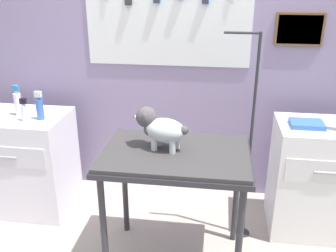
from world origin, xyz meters
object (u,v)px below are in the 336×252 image
Objects in this scene: grooming_arm at (249,150)px; cabinet_right at (316,179)px; grooming_table at (176,163)px; counter_left at (24,162)px; conditioner_bottle at (25,111)px; dog at (160,127)px.

cabinet_right is at bearing 16.99° from grooming_arm.
counter_left is at bearing 160.01° from grooming_table.
grooming_table is at bearing -153.54° from cabinet_right.
cabinet_right is 2.37m from conditioner_bottle.
grooming_arm is 0.75m from dog.
grooming_arm reaches higher than cabinet_right.
conditioner_bottle is at bearing 162.30° from grooming_table.
counter_left is at bearing -179.51° from cabinet_right.
conditioner_bottle is at bearing 162.19° from dog.
grooming_arm is 8.63× the size of conditioner_bottle.
cabinet_right is at bearing 26.46° from grooming_table.
grooming_table is 1.53m from counter_left.
grooming_arm is at bearing -4.50° from counter_left.
dog is at bearing -157.10° from cabinet_right.
dog is 2.02× the size of conditioner_bottle.
cabinet_right is (0.56, 0.17, -0.30)m from grooming_arm.
cabinet_right is at bearing 3.16° from conditioner_bottle.
counter_left is (-1.28, 0.47, -0.59)m from dog.
cabinet_right is (1.17, 0.50, -0.57)m from dog.
dog reaches higher than counter_left.
grooming_arm reaches higher than dog.
grooming_arm is 4.27× the size of dog.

